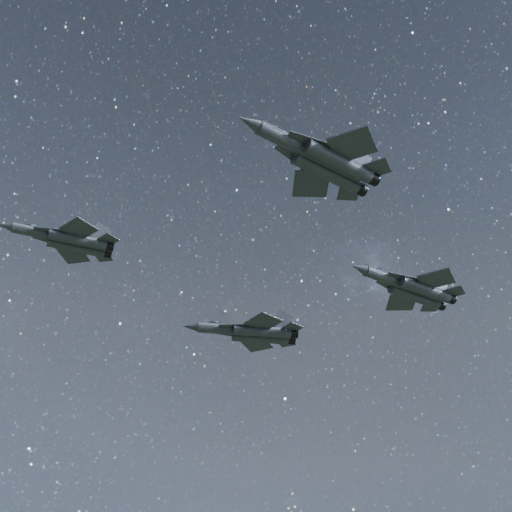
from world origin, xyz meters
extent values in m
cylinder|color=#2C3038|center=(-27.26, -0.74, 150.05)|extent=(6.64, 1.86, 1.38)
cone|color=#2C3038|center=(-31.49, -1.05, 150.05)|extent=(2.21, 1.39, 1.24)
ellipsoid|color=#1B2631|center=(-28.32, -0.82, 150.71)|extent=(2.17, 1.08, 0.68)
cube|color=#2C3038|center=(-22.66, -0.41, 150.00)|extent=(7.34, 1.86, 1.15)
cylinder|color=#2C3038|center=(-22.25, -1.26, 149.60)|extent=(7.52, 1.92, 1.38)
cylinder|color=#2C3038|center=(-22.38, 0.50, 149.60)|extent=(7.52, 1.92, 1.38)
cylinder|color=black|center=(-18.19, -0.97, 149.60)|extent=(1.24, 1.36, 1.27)
cylinder|color=black|center=(-18.31, 0.80, 149.60)|extent=(1.24, 1.36, 1.27)
cube|color=#2C3038|center=(-25.58, -1.82, 149.94)|extent=(4.69, 1.51, 0.11)
cube|color=#2C3038|center=(-25.75, 0.57, 149.94)|extent=(4.70, 2.15, 0.11)
cube|color=#2C3038|center=(-22.27, -3.40, 149.78)|extent=(4.96, 5.06, 0.18)
cube|color=#2C3038|center=(-22.71, 2.61, 149.78)|extent=(4.75, 4.94, 0.18)
cube|color=#2C3038|center=(-18.45, -2.14, 149.78)|extent=(2.93, 2.98, 0.13)
cube|color=#2C3038|center=(-18.75, 1.92, 149.78)|extent=(2.80, 2.88, 0.13)
cube|color=#2C3038|center=(-19.67, -1.30, 151.28)|extent=(3.08, 0.45, 3.15)
cube|color=#2C3038|center=(-19.83, 0.91, 151.28)|extent=(3.06, 0.61, 3.15)
cylinder|color=#2C3038|center=(1.22, 14.13, 147.99)|extent=(8.16, 2.82, 1.69)
cone|color=#2C3038|center=(-3.92, 14.88, 147.99)|extent=(2.79, 1.87, 1.51)
ellipsoid|color=#1B2631|center=(-0.07, 14.32, 148.80)|extent=(2.71, 1.49, 0.83)
cube|color=#2C3038|center=(6.78, 13.32, 147.94)|extent=(9.01, 2.88, 1.41)
cylinder|color=#2C3038|center=(7.06, 12.19, 147.45)|extent=(9.23, 2.98, 1.69)
cylinder|color=#2C3038|center=(7.37, 14.33, 147.45)|extent=(9.23, 2.98, 1.69)
cylinder|color=black|center=(11.98, 11.48, 147.45)|extent=(1.62, 1.74, 1.56)
cylinder|color=black|center=(12.29, 13.62, 147.45)|extent=(1.62, 1.74, 1.56)
cube|color=#2C3038|center=(2.93, 12.41, 147.86)|extent=(5.70, 2.98, 0.13)
cube|color=#2C3038|center=(3.35, 15.30, 147.86)|extent=(5.67, 1.46, 0.13)
cube|color=#2C3038|center=(6.47, 9.66, 147.67)|extent=(5.63, 5.91, 0.22)
cube|color=#2C3038|center=(7.53, 16.93, 147.67)|extent=(6.14, 6.20, 0.22)
cube|color=#2C3038|center=(11.35, 10.15, 147.67)|extent=(3.31, 3.43, 0.16)
cube|color=#2C3038|center=(12.06, 15.07, 147.67)|extent=(3.63, 3.66, 0.16)
cube|color=#2C3038|center=(10.12, 11.47, 149.51)|extent=(3.70, 1.01, 3.85)
cube|color=#2C3038|center=(10.51, 14.15, 149.51)|extent=(3.77, 0.62, 3.85)
cylinder|color=#2C3038|center=(-0.72, -23.86, 151.47)|extent=(8.31, 4.03, 1.72)
cone|color=#2C3038|center=(-5.79, -25.41, 151.47)|extent=(2.98, 2.25, 1.54)
ellipsoid|color=#1B2631|center=(-1.99, -24.25, 152.29)|extent=(2.85, 1.87, 0.85)
cube|color=#2C3038|center=(4.77, -22.19, 151.41)|extent=(9.14, 4.22, 1.43)
cylinder|color=#2C3038|center=(5.51, -23.12, 150.92)|extent=(9.37, 4.35, 1.72)
cylinder|color=#2C3038|center=(4.87, -21.01, 150.92)|extent=(9.37, 4.35, 1.72)
cylinder|color=black|center=(10.36, -21.64, 150.92)|extent=(1.84, 1.94, 1.59)
cylinder|color=black|center=(9.72, -19.53, 150.92)|extent=(1.84, 1.94, 1.59)
cube|color=#2C3038|center=(1.61, -24.71, 151.33)|extent=(5.83, 1.80, 0.13)
cube|color=#2C3038|center=(0.74, -21.86, 151.33)|extent=(5.64, 3.76, 0.13)
cube|color=#2C3038|center=(6.07, -25.71, 151.14)|extent=(6.33, 6.28, 0.22)
cube|color=#2C3038|center=(3.88, -18.54, 151.14)|extent=(5.28, 5.67, 0.22)
cube|color=#2C3038|center=(10.36, -23.14, 151.14)|extent=(3.75, 3.74, 0.17)
cube|color=#2C3038|center=(8.88, -18.28, 151.14)|extent=(3.09, 3.26, 0.17)
cube|color=#2C3038|center=(8.65, -22.45, 153.01)|extent=(3.79, 0.99, 3.93)
cube|color=#2C3038|center=(7.85, -19.81, 153.01)|extent=(3.63, 1.58, 3.93)
cylinder|color=#2C3038|center=(18.83, -7.71, 147.11)|extent=(7.73, 3.37, 1.60)
cone|color=#2C3038|center=(14.06, -8.89, 147.11)|extent=(2.73, 1.98, 1.43)
ellipsoid|color=#1B2631|center=(17.64, -8.00, 147.88)|extent=(2.62, 1.63, 0.79)
cube|color=#2C3038|center=(24.00, -6.43, 147.06)|extent=(8.51, 3.51, 1.33)
cylinder|color=#2C3038|center=(24.64, -7.32, 146.60)|extent=(8.73, 3.61, 1.60)
cylinder|color=#2C3038|center=(24.15, -5.34, 146.60)|extent=(8.73, 3.61, 1.60)
cylinder|color=black|center=(29.21, -6.19, 146.60)|extent=(1.65, 1.75, 1.47)
cylinder|color=black|center=(28.72, -4.21, 146.60)|extent=(1.65, 1.75, 1.47)
cube|color=#2C3038|center=(20.95, -8.60, 146.99)|extent=(5.37, 1.39, 0.12)
cube|color=#2C3038|center=(20.29, -5.92, 146.99)|extent=(5.30, 3.26, 0.12)
cube|color=#2C3038|center=(25.03, -9.76, 146.81)|extent=(5.87, 5.85, 0.20)
cube|color=#2C3038|center=(23.36, -3.00, 146.81)|extent=(5.06, 5.39, 0.20)
cube|color=#2C3038|center=(29.13, -7.58, 146.81)|extent=(3.47, 3.48, 0.15)
cube|color=#2C3038|center=(28.00, -3.01, 146.81)|extent=(2.97, 3.11, 0.15)
cube|color=#2C3038|center=(27.58, -6.86, 148.55)|extent=(3.55, 0.73, 3.64)
cube|color=#2C3038|center=(26.97, -4.37, 148.55)|extent=(3.42, 1.29, 3.64)
camera|label=1|loc=(-17.52, -67.87, 102.44)|focal=42.00mm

